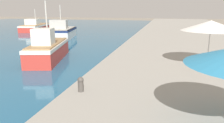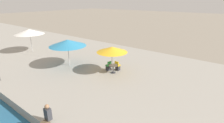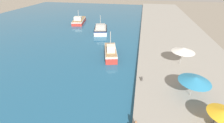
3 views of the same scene
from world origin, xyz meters
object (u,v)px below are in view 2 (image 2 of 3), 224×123
at_px(cafe_umbrella_pink, 112,49).
at_px(cafe_umbrella_white, 68,43).
at_px(cafe_table, 113,67).
at_px(cafe_chair_left, 118,67).
at_px(cafe_umbrella_striped, 29,32).
at_px(person_at_quay, 47,115).
at_px(cafe_chair_right, 108,67).

xyz_separation_m(cafe_umbrella_pink, cafe_umbrella_white, (-1.26, 4.34, 0.17)).
relative_size(cafe_umbrella_white, cafe_table, 4.36).
bearing_deg(cafe_chair_left, cafe_umbrella_white, -159.72).
xyz_separation_m(cafe_table, cafe_chair_left, (0.72, 0.03, -0.21)).
bearing_deg(cafe_umbrella_striped, cafe_chair_left, -82.10).
xyz_separation_m(cafe_umbrella_striped, cafe_chair_left, (1.65, -11.92, -2.17)).
relative_size(cafe_umbrella_striped, person_at_quay, 3.22).
relative_size(cafe_umbrella_white, cafe_umbrella_striped, 1.02).
distance_m(cafe_umbrella_white, cafe_chair_left, 5.26).
distance_m(cafe_umbrella_white, cafe_table, 4.99).
height_order(cafe_umbrella_striped, person_at_quay, cafe_umbrella_striped).
height_order(cafe_umbrella_striped, cafe_chair_right, cafe_umbrella_striped).
bearing_deg(person_at_quay, cafe_umbrella_striped, 64.20).
xyz_separation_m(cafe_umbrella_striped, cafe_chair_right, (1.12, -11.26, -2.17)).
relative_size(cafe_umbrella_pink, cafe_umbrella_striped, 0.78).
xyz_separation_m(cafe_chair_left, cafe_chair_right, (-0.53, 0.67, 0.00)).
xyz_separation_m(cafe_umbrella_white, cafe_table, (1.18, -4.53, -1.74)).
bearing_deg(cafe_umbrella_pink, cafe_chair_right, 78.29).
bearing_deg(cafe_umbrella_pink, cafe_chair_left, -13.47).
bearing_deg(cafe_chair_right, cafe_umbrella_white, 124.65).
bearing_deg(cafe_umbrella_white, cafe_chair_left, -67.09).
distance_m(cafe_chair_left, person_at_quay, 8.18).
bearing_deg(cafe_table, person_at_quay, -169.89).
bearing_deg(cafe_chair_right, person_at_quay, -150.04).
height_order(cafe_umbrella_pink, person_at_quay, cafe_umbrella_pink).
bearing_deg(cafe_chair_right, cafe_umbrella_striped, 110.71).
height_order(cafe_table, cafe_chair_right, cafe_chair_right).
relative_size(cafe_umbrella_pink, cafe_chair_right, 2.93).
relative_size(cafe_table, person_at_quay, 0.75).
relative_size(cafe_umbrella_white, person_at_quay, 3.28).
relative_size(cafe_chair_right, person_at_quay, 0.85).
distance_m(cafe_umbrella_white, cafe_umbrella_striped, 7.43).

